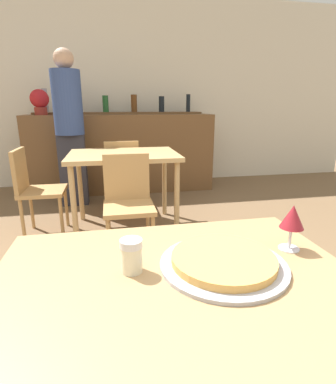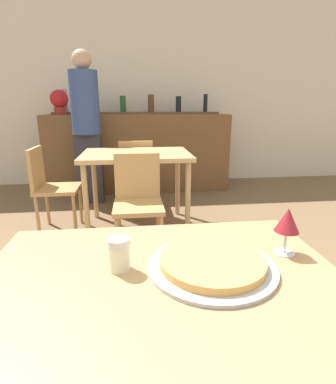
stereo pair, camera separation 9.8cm
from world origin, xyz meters
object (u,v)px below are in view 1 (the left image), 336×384
(pizza_tray, at_px, (223,261))
(cheese_shaker, at_px, (132,255))
(potted_plant, at_px, (40,101))
(person_standing, at_px, (69,124))
(wine_glass, at_px, (292,218))
(chair_far_side_back, at_px, (122,170))
(chair_far_side_left, at_px, (34,186))
(chair_far_side_front, at_px, (128,198))

(pizza_tray, distance_m, cheese_shaker, 0.28)
(pizza_tray, relative_size, potted_plant, 1.19)
(person_standing, height_order, wine_glass, person_standing)
(chair_far_side_back, distance_m, chair_far_side_left, 1.02)
(cheese_shaker, bearing_deg, chair_far_side_back, 88.36)
(chair_far_side_left, height_order, potted_plant, potted_plant)
(chair_far_side_back, height_order, chair_far_side_left, same)
(chair_far_side_back, xyz_separation_m, cheese_shaker, (-0.08, -2.68, 0.31))
(chair_far_side_front, height_order, pizza_tray, chair_far_side_front)
(chair_far_side_back, distance_m, wine_glass, 2.70)
(chair_far_side_front, xyz_separation_m, wine_glass, (0.47, -1.52, 0.37))
(chair_far_side_front, relative_size, pizza_tray, 2.15)
(cheese_shaker, xyz_separation_m, wine_glass, (0.54, 0.04, 0.06))
(pizza_tray, relative_size, cheese_shaker, 3.80)
(pizza_tray, xyz_separation_m, cheese_shaker, (-0.28, 0.02, 0.04))
(pizza_tray, bearing_deg, potted_plant, 108.56)
(pizza_tray, xyz_separation_m, potted_plant, (-1.20, 3.58, 0.52))
(chair_far_side_back, xyz_separation_m, wine_glass, (0.47, -2.64, 0.37))
(chair_far_side_left, height_order, pizza_tray, chair_far_side_left)
(person_standing, xyz_separation_m, potted_plant, (-0.41, 0.53, 0.27))
(chair_far_side_front, distance_m, wine_glass, 1.63)
(chair_far_side_front, bearing_deg, pizza_tray, -82.76)
(chair_far_side_back, distance_m, person_standing, 0.86)
(cheese_shaker, bearing_deg, wine_glass, 4.49)
(chair_far_side_left, relative_size, pizza_tray, 2.15)
(chair_far_side_front, xyz_separation_m, potted_plant, (-1.00, 2.00, 0.79))
(person_standing, xyz_separation_m, wine_glass, (1.05, -2.99, -0.15))
(chair_far_side_front, relative_size, potted_plant, 2.56)
(pizza_tray, distance_m, potted_plant, 3.82)
(chair_far_side_left, distance_m, person_standing, 1.08)
(chair_far_side_front, relative_size, wine_glass, 5.28)
(person_standing, height_order, potted_plant, person_standing)
(chair_far_side_left, bearing_deg, wine_glass, -147.68)
(chair_far_side_left, bearing_deg, pizza_tray, -153.91)
(cheese_shaker, distance_m, potted_plant, 3.71)
(chair_far_side_left, bearing_deg, cheese_shaker, -159.99)
(chair_far_side_back, bearing_deg, cheese_shaker, 88.36)
(pizza_tray, relative_size, wine_glass, 2.45)
(wine_glass, bearing_deg, chair_far_side_back, 100.02)
(chair_far_side_back, xyz_separation_m, person_standing, (-0.59, 0.35, 0.52))
(chair_far_side_front, bearing_deg, chair_far_side_left, 146.61)
(chair_far_side_back, distance_m, pizza_tray, 2.72)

